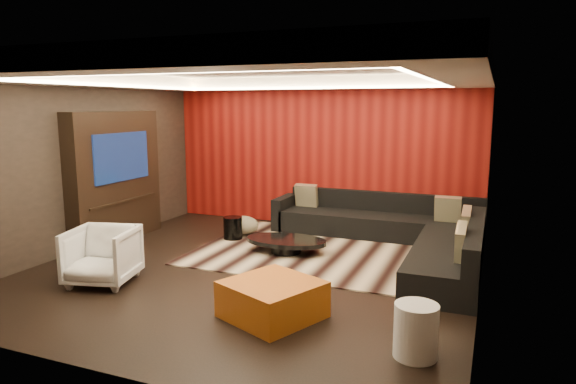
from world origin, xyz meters
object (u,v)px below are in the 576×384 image
at_px(orange_ottoman, 272,299).
at_px(sectional_sofa, 400,234).
at_px(coffee_table, 286,245).
at_px(drum_stool, 233,228).
at_px(white_side_table, 416,331).
at_px(armchair, 102,256).

bearing_deg(orange_ottoman, sectional_sofa, 75.53).
xyz_separation_m(coffee_table, drum_stool, (-1.17, 0.42, 0.08)).
distance_m(coffee_table, white_side_table, 3.56).
distance_m(coffee_table, drum_stool, 1.24).
height_order(drum_stool, orange_ottoman, same).
bearing_deg(drum_stool, coffee_table, -19.60).
height_order(orange_ottoman, sectional_sofa, sectional_sofa).
xyz_separation_m(white_side_table, sectional_sofa, (-0.77, 3.54, 0.01)).
bearing_deg(armchair, drum_stool, 63.78).
height_order(drum_stool, white_side_table, white_side_table).
height_order(coffee_table, armchair, armchair).
bearing_deg(white_side_table, orange_ottoman, 168.22).
relative_size(orange_ottoman, armchair, 1.11).
relative_size(drum_stool, white_side_table, 0.75).
height_order(white_side_table, orange_ottoman, white_side_table).
relative_size(white_side_table, sectional_sofa, 0.14).
bearing_deg(white_side_table, sectional_sofa, 102.19).
xyz_separation_m(white_side_table, orange_ottoman, (-1.59, 0.33, -0.05)).
bearing_deg(white_side_table, coffee_table, 131.97).
relative_size(drum_stool, orange_ottoman, 0.42).
height_order(white_side_table, sectional_sofa, sectional_sofa).
xyz_separation_m(orange_ottoman, armchair, (-2.49, 0.15, 0.17)).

